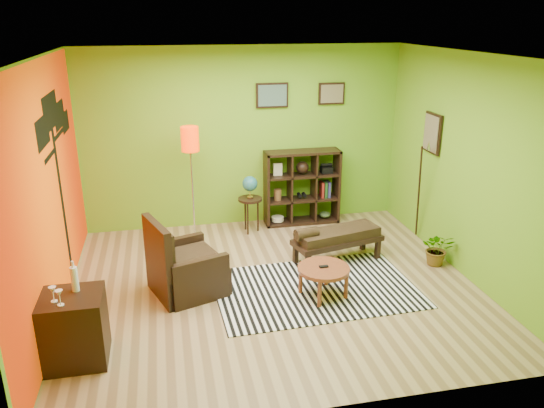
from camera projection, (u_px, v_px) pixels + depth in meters
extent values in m
plane|color=tan|center=(273.00, 286.00, 6.66)|extent=(5.00, 5.00, 0.00)
cube|color=#6AA71E|center=(244.00, 138.00, 8.26)|extent=(5.00, 0.04, 2.80)
cube|color=#6AA71E|center=(333.00, 262.00, 4.12)|extent=(5.00, 0.04, 2.80)
cube|color=#6AA71E|center=(47.00, 193.00, 5.71)|extent=(0.04, 4.50, 2.80)
cube|color=#6AA71E|center=(467.00, 167.00, 6.67)|extent=(0.04, 4.50, 2.80)
cube|color=white|center=(273.00, 55.00, 5.72)|extent=(5.00, 4.50, 0.04)
cube|color=#FF5604|center=(49.00, 193.00, 5.71)|extent=(0.01, 4.45, 2.75)
cube|color=black|center=(63.00, 206.00, 6.34)|extent=(0.01, 0.14, 2.10)
cube|color=black|center=(43.00, 132.00, 5.54)|extent=(0.01, 0.65, 0.32)
cube|color=black|center=(51.00, 111.00, 6.01)|extent=(0.01, 0.85, 0.40)
cube|color=black|center=(59.00, 115.00, 6.51)|extent=(0.01, 0.70, 0.32)
cube|color=black|center=(65.00, 122.00, 6.88)|extent=(0.01, 0.50, 0.26)
cube|color=black|center=(272.00, 95.00, 8.10)|extent=(0.50, 0.03, 0.38)
cube|color=slate|center=(272.00, 96.00, 8.08)|extent=(0.44, 0.01, 0.32)
cube|color=black|center=(332.00, 94.00, 8.29)|extent=(0.42, 0.03, 0.34)
cube|color=#827755|center=(332.00, 94.00, 8.26)|extent=(0.36, 0.01, 0.28)
cube|color=black|center=(433.00, 133.00, 7.41)|extent=(0.03, 0.44, 0.56)
cube|color=#827755|center=(431.00, 133.00, 7.41)|extent=(0.01, 0.38, 0.50)
cylinder|color=black|center=(419.00, 193.00, 7.68)|extent=(0.23, 0.34, 1.46)
cone|color=silver|center=(429.00, 145.00, 7.29)|extent=(0.08, 0.09, 0.16)
cube|color=white|center=(315.00, 288.00, 6.58)|extent=(2.52, 1.68, 0.01)
cylinder|color=brown|center=(324.00, 269.00, 6.30)|extent=(0.62, 0.62, 0.04)
cylinder|color=brown|center=(326.00, 273.00, 6.62)|extent=(0.05, 0.05, 0.34)
cylinder|color=brown|center=(300.00, 281.00, 6.43)|extent=(0.05, 0.05, 0.34)
cylinder|color=brown|center=(346.00, 286.00, 6.30)|extent=(0.05, 0.05, 0.34)
cylinder|color=brown|center=(320.00, 294.00, 6.11)|extent=(0.05, 0.05, 0.34)
cube|color=black|center=(324.00, 266.00, 6.29)|extent=(0.11, 0.04, 0.02)
cube|color=black|center=(189.00, 277.00, 6.49)|extent=(0.99, 0.98, 0.35)
cube|color=black|center=(159.00, 261.00, 6.21)|extent=(0.33, 0.75, 0.97)
cube|color=black|center=(201.00, 282.00, 6.16)|extent=(0.70, 0.32, 0.57)
cube|color=black|center=(178.00, 258.00, 6.75)|extent=(0.70, 0.32, 0.57)
cube|color=#DFA359|center=(190.00, 259.00, 6.42)|extent=(0.78, 0.77, 0.12)
cube|color=#DFA359|center=(163.00, 246.00, 6.18)|extent=(0.26, 0.56, 0.44)
cube|color=black|center=(74.00, 329.00, 5.12)|extent=(0.60, 0.54, 0.71)
cylinder|color=white|center=(75.00, 279.00, 5.06)|extent=(0.07, 0.07, 0.25)
cylinder|color=white|center=(73.00, 264.00, 5.00)|extent=(0.02, 0.02, 0.07)
cylinder|color=white|center=(54.00, 301.00, 4.90)|extent=(0.06, 0.06, 0.01)
cylinder|color=white|center=(53.00, 297.00, 4.88)|extent=(0.01, 0.01, 0.09)
cone|color=white|center=(52.00, 290.00, 4.86)|extent=(0.07, 0.07, 0.06)
cylinder|color=white|center=(61.00, 305.00, 4.84)|extent=(0.06, 0.06, 0.01)
cylinder|color=white|center=(60.00, 300.00, 4.82)|extent=(0.01, 0.01, 0.09)
cone|color=white|center=(59.00, 293.00, 4.80)|extent=(0.07, 0.07, 0.06)
cylinder|color=silver|center=(195.00, 239.00, 8.02)|extent=(0.26, 0.26, 0.03)
cylinder|color=silver|center=(193.00, 189.00, 7.75)|extent=(0.02, 0.02, 1.60)
cylinder|color=#F22B00|center=(190.00, 139.00, 7.50)|extent=(0.25, 0.25, 0.35)
cylinder|color=black|center=(250.00, 199.00, 8.14)|extent=(0.37, 0.37, 0.04)
cylinder|color=black|center=(258.00, 215.00, 8.26)|extent=(0.03, 0.03, 0.52)
cylinder|color=black|center=(245.00, 214.00, 8.32)|extent=(0.03, 0.03, 0.52)
cylinder|color=black|center=(248.00, 219.00, 8.13)|extent=(0.03, 0.03, 0.52)
cylinder|color=gold|center=(250.00, 197.00, 8.13)|extent=(0.09, 0.09, 0.02)
cylinder|color=gold|center=(250.00, 194.00, 8.11)|extent=(0.01, 0.01, 0.09)
sphere|color=#1345A1|center=(250.00, 184.00, 8.06)|extent=(0.23, 0.23, 0.23)
cube|color=black|center=(267.00, 190.00, 8.39)|extent=(0.04, 0.35, 1.20)
cube|color=black|center=(336.00, 185.00, 8.61)|extent=(0.04, 0.35, 1.20)
cube|color=black|center=(301.00, 221.00, 8.70)|extent=(1.20, 0.35, 0.04)
cube|color=black|center=(303.00, 152.00, 8.31)|extent=(1.20, 0.35, 0.04)
cube|color=black|center=(290.00, 188.00, 8.46)|extent=(0.03, 0.33, 1.12)
cube|color=black|center=(314.00, 187.00, 8.54)|extent=(0.03, 0.33, 1.12)
cube|color=black|center=(302.00, 199.00, 8.57)|extent=(1.12, 0.33, 0.03)
cube|color=black|center=(302.00, 175.00, 8.44)|extent=(1.12, 0.33, 0.03)
cylinder|color=beige|center=(278.00, 219.00, 8.60)|extent=(0.20, 0.20, 0.07)
sphere|color=black|center=(302.00, 168.00, 8.39)|extent=(0.20, 0.20, 0.20)
cube|color=black|center=(326.00, 170.00, 8.49)|extent=(0.18, 0.15, 0.10)
cylinder|color=black|center=(299.00, 195.00, 8.54)|extent=(0.06, 0.12, 0.06)
cylinder|color=black|center=(304.00, 195.00, 8.55)|extent=(0.06, 0.12, 0.06)
ellipsoid|color=#384C26|center=(325.00, 215.00, 8.75)|extent=(0.18, 0.18, 0.09)
cylinder|color=brown|center=(278.00, 195.00, 8.46)|extent=(0.12, 0.12, 0.18)
cube|color=beige|center=(278.00, 170.00, 8.32)|extent=(0.14, 0.03, 0.20)
cube|color=maroon|center=(322.00, 190.00, 8.59)|extent=(0.04, 0.18, 0.26)
cube|color=#1E4C1E|center=(325.00, 189.00, 8.60)|extent=(0.04, 0.18, 0.26)
cube|color=navy|center=(328.00, 189.00, 8.61)|extent=(0.04, 0.18, 0.26)
cube|color=black|center=(337.00, 240.00, 7.23)|extent=(1.31, 0.72, 0.07)
cube|color=#DFA359|center=(338.00, 234.00, 7.19)|extent=(1.21, 0.64, 0.12)
cylinder|color=#DFA359|center=(306.00, 234.00, 6.97)|extent=(0.34, 0.23, 0.16)
cube|color=black|center=(363.00, 240.00, 7.66)|extent=(0.07, 0.07, 0.27)
cube|color=black|center=(296.00, 254.00, 7.22)|extent=(0.07, 0.07, 0.27)
cube|color=black|center=(378.00, 250.00, 7.35)|extent=(0.07, 0.07, 0.27)
cube|color=black|center=(308.00, 264.00, 6.91)|extent=(0.07, 0.07, 0.27)
imported|color=#26661E|center=(437.00, 252.00, 7.17)|extent=(0.58, 0.60, 0.37)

